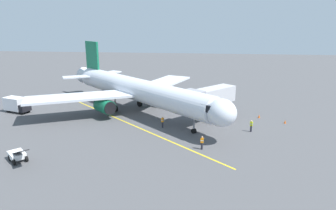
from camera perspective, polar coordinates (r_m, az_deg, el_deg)
name	(u,v)px	position (r m, az deg, el deg)	size (l,w,h in m)	color
ground_plane	(137,114)	(51.00, -6.07, -1.73)	(220.00, 220.00, 0.00)	#4C4C4F
apron_lead_in_line	(129,124)	(46.28, -7.51, -3.56)	(0.24, 40.00, 0.01)	yellow
airplane	(136,90)	(51.05, -6.16, 2.93)	(33.55, 32.49, 11.50)	silver
jet_bridge	(207,98)	(46.40, 7.45, 1.33)	(9.09, 9.85, 5.40)	#B7B7BC
ground_crew_marshaller	(251,126)	(43.87, 15.72, -3.87)	(0.46, 0.38, 1.71)	#23232D
ground_crew_wing_walker	(202,143)	(36.70, 6.56, -7.20)	(0.41, 0.26, 1.71)	#23232D
ground_crew_loader	(162,122)	(43.92, -1.07, -3.26)	(0.40, 0.47, 1.71)	#23232D
box_truck_near_nose	(17,105)	(57.64, -27.10, 0.07)	(4.96, 3.17, 2.62)	black
belt_loader_portside	(18,155)	(37.66, -26.97, -8.54)	(4.25, 3.89, 2.32)	white
safety_cone_nose_left	(285,122)	(49.37, 21.60, -3.00)	(0.32, 0.32, 0.55)	#F2590F
safety_cone_nose_right	(259,116)	(50.87, 17.12, -2.06)	(0.32, 0.32, 0.55)	#F2590F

